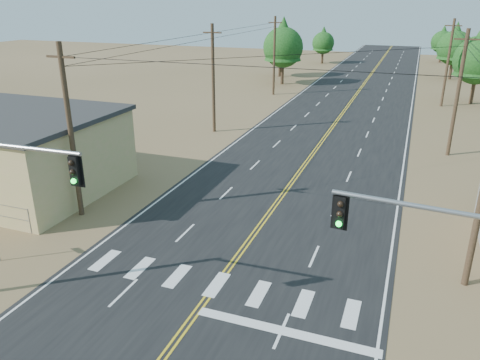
% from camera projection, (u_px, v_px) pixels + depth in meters
% --- Properties ---
extents(road, '(15.00, 200.00, 0.02)m').
position_uv_depth(road, '(317.00, 148.00, 40.32)').
color(road, black).
rests_on(road, ground).
extents(utility_pole_left_near, '(1.80, 0.30, 10.00)m').
position_uv_depth(utility_pole_left_near, '(71.00, 132.00, 26.17)').
color(utility_pole_left_near, '#4C3826').
rests_on(utility_pole_left_near, ground).
extents(utility_pole_left_mid, '(1.80, 0.30, 10.00)m').
position_uv_depth(utility_pole_left_mid, '(213.00, 78.00, 43.63)').
color(utility_pole_left_mid, '#4C3826').
rests_on(utility_pole_left_mid, ground).
extents(utility_pole_left_far, '(1.80, 0.30, 10.00)m').
position_uv_depth(utility_pole_left_far, '(274.00, 55.00, 61.09)').
color(utility_pole_left_far, '#4C3826').
rests_on(utility_pole_left_far, ground).
extents(utility_pole_right_mid, '(1.80, 0.30, 10.00)m').
position_uv_depth(utility_pole_right_mid, '(458.00, 93.00, 36.79)').
color(utility_pole_right_mid, '#4C3826').
rests_on(utility_pole_right_mid, ground).
extents(utility_pole_right_far, '(1.80, 0.30, 10.00)m').
position_uv_depth(utility_pole_right_far, '(448.00, 63.00, 54.25)').
color(utility_pole_right_far, '#4C3826').
rests_on(utility_pole_right_far, ground).
extents(signal_mast_right, '(5.79, 0.76, 6.84)m').
position_uv_depth(signal_mast_right, '(467.00, 282.00, 13.17)').
color(signal_mast_right, gray).
rests_on(signal_mast_right, ground).
extents(tree_left_near, '(5.85, 5.85, 9.74)m').
position_uv_depth(tree_left_near, '(283.00, 43.00, 68.41)').
color(tree_left_near, '#3F2D1E').
rests_on(tree_left_near, ground).
extents(tree_left_mid, '(5.23, 5.23, 8.71)m').
position_uv_depth(tree_left_mid, '(280.00, 43.00, 75.46)').
color(tree_left_mid, '#3F2D1E').
rests_on(tree_left_mid, ground).
extents(tree_left_far, '(4.26, 4.26, 7.11)m').
position_uv_depth(tree_left_far, '(323.00, 41.00, 91.43)').
color(tree_left_far, '#3F2D1E').
rests_on(tree_left_far, ground).
extents(tree_right_near, '(5.69, 5.69, 9.49)m').
position_uv_depth(tree_right_near, '(479.00, 55.00, 55.31)').
color(tree_right_near, '#3F2D1E').
rests_on(tree_right_near, ground).
extents(tree_right_mid, '(5.28, 5.28, 8.80)m').
position_uv_depth(tree_right_mid, '(455.00, 44.00, 72.88)').
color(tree_right_mid, '#3F2D1E').
rests_on(tree_right_mid, ground).
extents(tree_right_far, '(4.35, 4.35, 7.25)m').
position_uv_depth(tree_right_far, '(443.00, 40.00, 92.75)').
color(tree_right_far, '#3F2D1E').
rests_on(tree_right_far, ground).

